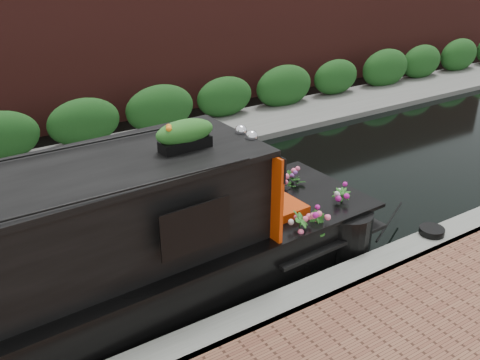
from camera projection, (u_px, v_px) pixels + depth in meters
ground at (175, 227)px, 10.59m from camera, size 80.00×80.00×0.00m
near_bank_coping at (273, 319)px, 8.07m from camera, size 40.00×0.60×0.50m
far_bank_path at (102, 159)px, 13.78m from camera, size 40.00×2.40×0.34m
far_hedge at (90, 148)px, 14.47m from camera, size 40.00×1.10×2.80m
far_brick_wall at (68, 126)px, 16.07m from camera, size 40.00×1.00×8.00m
rope_fender at (348, 217)px, 10.58m from camera, size 0.38×0.45×0.38m
coiled_mooring_rope at (432, 231)px, 9.85m from camera, size 0.46×0.46×0.12m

